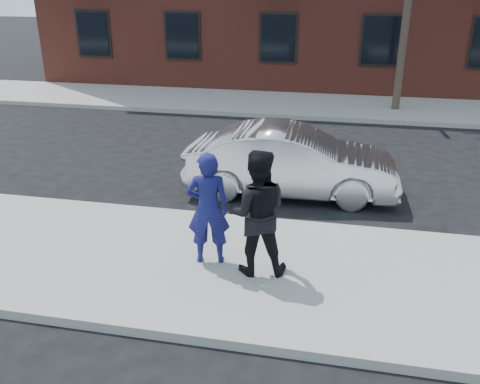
# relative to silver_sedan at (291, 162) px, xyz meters

# --- Properties ---
(ground) EXTENTS (100.00, 100.00, 0.00)m
(ground) POSITION_rel_silver_sedan_xyz_m (-1.73, -3.20, -0.73)
(ground) COLOR black
(ground) RESTS_ON ground
(near_sidewalk) EXTENTS (50.00, 3.50, 0.15)m
(near_sidewalk) POSITION_rel_silver_sedan_xyz_m (-1.73, -3.45, -0.66)
(near_sidewalk) COLOR gray
(near_sidewalk) RESTS_ON ground
(near_curb) EXTENTS (50.00, 0.10, 0.15)m
(near_curb) POSITION_rel_silver_sedan_xyz_m (-1.73, -1.65, -0.66)
(near_curb) COLOR #999691
(near_curb) RESTS_ON ground
(far_sidewalk) EXTENTS (50.00, 3.50, 0.15)m
(far_sidewalk) POSITION_rel_silver_sedan_xyz_m (-1.73, 8.05, -0.66)
(far_sidewalk) COLOR gray
(far_sidewalk) RESTS_ON ground
(far_curb) EXTENTS (50.00, 0.10, 0.15)m
(far_curb) POSITION_rel_silver_sedan_xyz_m (-1.73, 6.25, -0.66)
(far_curb) COLOR #999691
(far_curb) RESTS_ON ground
(silver_sedan) EXTENTS (4.51, 1.71, 1.47)m
(silver_sedan) POSITION_rel_silver_sedan_xyz_m (0.00, 0.00, 0.00)
(silver_sedan) COLOR silver
(silver_sedan) RESTS_ON ground
(man_hoodie) EXTENTS (0.74, 0.57, 1.83)m
(man_hoodie) POSITION_rel_silver_sedan_xyz_m (-0.93, -3.34, 0.33)
(man_hoodie) COLOR navy
(man_hoodie) RESTS_ON near_sidewalk
(man_peacoat) EXTENTS (1.07, 0.90, 1.97)m
(man_peacoat) POSITION_rel_silver_sedan_xyz_m (-0.15, -3.48, 0.40)
(man_peacoat) COLOR black
(man_peacoat) RESTS_ON near_sidewalk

